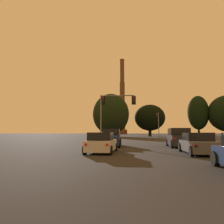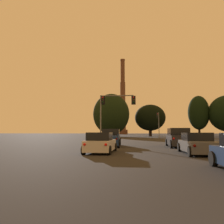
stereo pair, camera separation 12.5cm
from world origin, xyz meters
TOP-DOWN VIEW (x-y plane):
  - suv_right_lane_front at (3.38, 21.48)m, footprint 2.27×4.97m
  - sedan_right_lane_second at (3.26, 14.55)m, footprint 2.13×4.76m
  - pickup_truck_left_lane_front at (-3.49, 22.12)m, footprint 2.38×5.57m
  - hatchback_left_lane_second at (-3.35, 14.74)m, footprint 2.00×4.15m
  - traffic_light_overhead_left at (-4.03, 29.17)m, footprint 5.05×0.50m
  - traffic_light_far_right at (5.39, 57.46)m, footprint 0.78×0.50m
  - smokestack at (-9.04, 156.65)m, footprint 6.86×6.86m
  - treeline_far_left at (4.74, 77.84)m, footprint 10.81×9.73m
  - treeline_center_left at (22.24, 80.28)m, footprint 7.47×6.72m
  - treeline_right_mid at (-8.68, 72.54)m, footprint 12.28×11.05m

SIDE VIEW (x-z plane):
  - hatchback_left_lane_second at x=-3.35m, z-range -0.05..1.38m
  - sedan_right_lane_second at x=3.26m, z-range -0.05..1.38m
  - pickup_truck_left_lane_front at x=-3.49m, z-range -0.11..1.71m
  - suv_right_lane_front at x=3.38m, z-range -0.03..1.83m
  - traffic_light_far_right at x=5.39m, z-range 1.01..7.68m
  - traffic_light_overhead_left at x=-4.03m, z-range 1.73..8.36m
  - treeline_far_left at x=4.74m, z-range 0.99..12.33m
  - treeline_right_mid at x=-8.68m, z-range 0.35..14.86m
  - treeline_center_left at x=22.24m, z-range 1.16..15.81m
  - smokestack at x=-9.04m, z-range -5.99..49.33m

